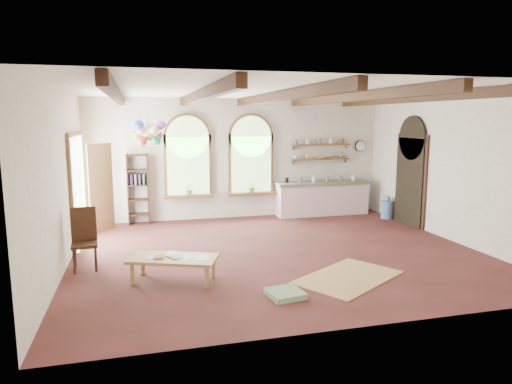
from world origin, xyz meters
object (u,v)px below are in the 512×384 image
object	(u,v)px
kitchen_counter	(322,198)
balloon_cluster	(149,133)
coffee_table	(173,260)
side_chair	(85,252)

from	to	relation	value
kitchen_counter	balloon_cluster	world-z (taller)	balloon_cluster
coffee_table	side_chair	xyz separation A→B (m)	(-1.48, 1.01, -0.04)
kitchen_counter	balloon_cluster	size ratio (longest dim) A/B	2.35
coffee_table	kitchen_counter	bearing A→B (deg)	44.28
kitchen_counter	side_chair	bearing A→B (deg)	-150.62
kitchen_counter	coffee_table	distance (m)	6.24
side_chair	coffee_table	bearing A→B (deg)	-34.15
kitchen_counter	coffee_table	xyz separation A→B (m)	(-4.47, -4.36, -0.11)
side_chair	balloon_cluster	world-z (taller)	balloon_cluster
kitchen_counter	side_chair	xyz separation A→B (m)	(-5.95, -3.35, -0.16)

